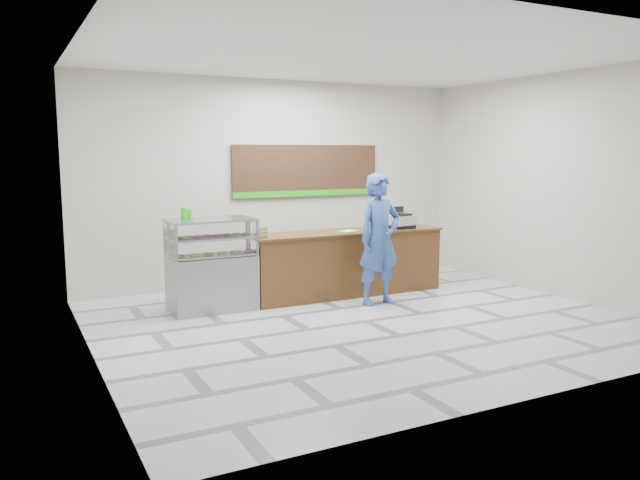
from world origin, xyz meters
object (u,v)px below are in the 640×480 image
sales_counter (346,263)px  serving_tray (348,231)px  display_case (212,264)px  customer (379,239)px  cash_register (399,220)px

sales_counter → serving_tray: bearing=-108.0°
sales_counter → serving_tray: size_ratio=8.61×
display_case → customer: (2.36, -0.77, 0.30)m
sales_counter → display_case: 2.23m
display_case → serving_tray: 2.21m
cash_register → serving_tray: (-1.02, -0.06, -0.13)m
sales_counter → cash_register: cash_register is taller
display_case → serving_tray: (2.18, -0.13, 0.36)m
serving_tray → customer: customer is taller
cash_register → customer: (-0.84, -0.70, -0.19)m
customer → serving_tray: bearing=102.0°
cash_register → serving_tray: bearing=173.0°
sales_counter → display_case: size_ratio=2.45×
sales_counter → customer: customer is taller
customer → display_case: bearing=158.5°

